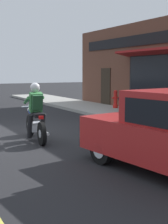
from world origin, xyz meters
name	(u,v)px	position (x,y,z in m)	size (l,w,h in m)	color
ground_plane	(11,134)	(0.00, 0.00, 0.00)	(80.00, 80.00, 0.00)	black
sidewalk_curb	(104,110)	(5.42, 3.00, 0.07)	(2.60, 22.00, 0.14)	#9E9B93
storefront_building	(150,67)	(6.94, 1.57, 2.11)	(1.25, 11.72, 4.20)	brown
motorcycle_with_rider	(36,116)	(0.36, -1.23, 0.68)	(0.62, 2.02, 1.62)	black
fire_hydrant	(115,99)	(6.15, 3.13, 0.57)	(0.36, 0.24, 0.88)	red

